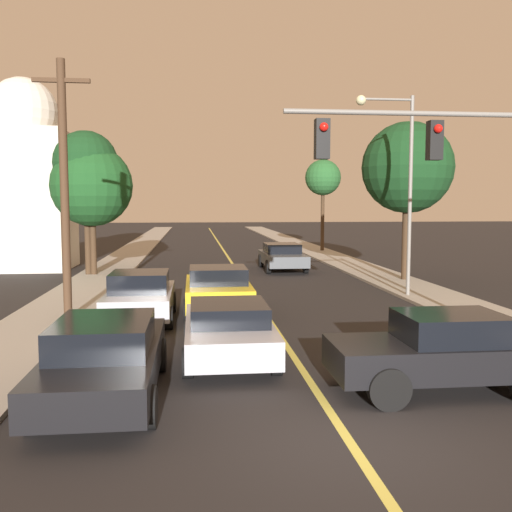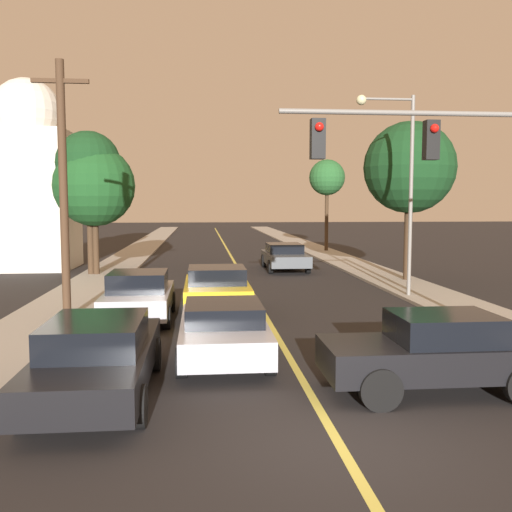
# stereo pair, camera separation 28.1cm
# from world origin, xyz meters

# --- Properties ---
(ground_plane) EXTENTS (200.00, 200.00, 0.00)m
(ground_plane) POSITION_xyz_m (0.00, 0.00, 0.00)
(ground_plane) COLOR black
(road_surface) EXTENTS (10.61, 80.00, 0.01)m
(road_surface) POSITION_xyz_m (0.00, 36.00, 0.01)
(road_surface) COLOR black
(road_surface) RESTS_ON ground
(sidewalk_left) EXTENTS (2.50, 80.00, 0.12)m
(sidewalk_left) POSITION_xyz_m (-6.56, 36.00, 0.06)
(sidewalk_left) COLOR #9E998E
(sidewalk_left) RESTS_ON ground
(sidewalk_right) EXTENTS (2.50, 80.00, 0.12)m
(sidewalk_right) POSITION_xyz_m (6.56, 36.00, 0.06)
(sidewalk_right) COLOR #9E998E
(sidewalk_right) RESTS_ON ground
(car_near_lane_front) EXTENTS (2.01, 4.36, 1.30)m
(car_near_lane_front) POSITION_xyz_m (-1.49, 4.61, 0.69)
(car_near_lane_front) COLOR #A5A8B2
(car_near_lane_front) RESTS_ON ground
(car_near_lane_second) EXTENTS (2.11, 4.12, 1.51)m
(car_near_lane_second) POSITION_xyz_m (-1.49, 9.94, 0.79)
(car_near_lane_second) COLOR gold
(car_near_lane_second) RESTS_ON ground
(car_outer_lane_front) EXTENTS (1.97, 4.93, 1.46)m
(car_outer_lane_front) POSITION_xyz_m (-3.82, 2.27, 0.76)
(car_outer_lane_front) COLOR black
(car_outer_lane_front) RESTS_ON ground
(car_outer_lane_second) EXTENTS (1.99, 4.16, 1.49)m
(car_outer_lane_second) POSITION_xyz_m (-3.82, 9.07, 0.76)
(car_outer_lane_second) COLOR #A5A8B2
(car_outer_lane_second) RESTS_ON ground
(car_far_oncoming) EXTENTS (2.12, 4.88, 1.40)m
(car_far_oncoming) POSITION_xyz_m (2.39, 21.53, 0.74)
(car_far_oncoming) COLOR #474C51
(car_far_oncoming) RESTS_ON ground
(car_crossing_right) EXTENTS (4.11, 1.84, 1.48)m
(car_crossing_right) POSITION_xyz_m (2.33, 1.94, 0.77)
(car_crossing_right) COLOR black
(car_crossing_right) RESTS_ON ground
(traffic_signal_mast) EXTENTS (6.00, 0.42, 5.68)m
(traffic_signal_mast) POSITION_xyz_m (3.67, 4.94, 4.25)
(traffic_signal_mast) COLOR slate
(traffic_signal_mast) RESTS_ON ground
(streetlamp_right) EXTENTS (2.15, 0.36, 7.24)m
(streetlamp_right) POSITION_xyz_m (5.15, 12.28, 4.78)
(streetlamp_right) COLOR slate
(streetlamp_right) RESTS_ON ground
(utility_pole_left) EXTENTS (1.60, 0.24, 7.43)m
(utility_pole_left) POSITION_xyz_m (-5.91, 9.04, 3.99)
(utility_pole_left) COLOR #422D1E
(utility_pole_left) RESTS_ON ground
(tree_left_near) EXTENTS (3.02, 3.02, 6.79)m
(tree_left_near) POSITION_xyz_m (-7.25, 19.92, 5.36)
(tree_left_near) COLOR #3D2B1C
(tree_left_near) RESTS_ON ground
(tree_left_far) EXTENTS (3.84, 3.84, 6.12)m
(tree_left_far) POSITION_xyz_m (-7.00, 19.89, 4.31)
(tree_left_far) COLOR #3D2B1C
(tree_left_far) RESTS_ON ground
(tree_right_near) EXTENTS (4.00, 4.00, 6.95)m
(tree_right_near) POSITION_xyz_m (7.15, 16.48, 5.04)
(tree_right_near) COLOR #3D2B1C
(tree_right_near) RESTS_ON ground
(tree_right_far) EXTENTS (2.56, 2.56, 6.53)m
(tree_right_far) POSITION_xyz_m (7.05, 32.50, 5.31)
(tree_right_far) COLOR #3D2B1C
(tree_right_far) RESTS_ON ground
(domed_building_left) EXTENTS (4.48, 4.48, 10.05)m
(domed_building_left) POSITION_xyz_m (-11.05, 23.63, 4.73)
(domed_building_left) COLOR beige
(domed_building_left) RESTS_ON ground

